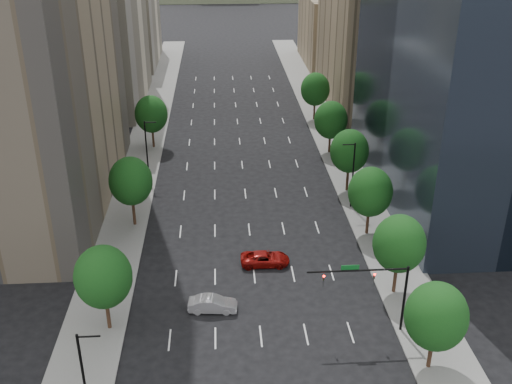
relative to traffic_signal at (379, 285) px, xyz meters
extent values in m
cube|color=slate|center=(-26.03, 30.00, -5.10)|extent=(6.00, 200.00, 0.15)
cube|color=slate|center=(4.97, 30.00, -5.10)|extent=(6.00, 200.00, 0.15)
cube|color=beige|center=(-35.53, 73.00, 12.33)|extent=(14.00, 30.00, 35.00)
cube|color=beige|center=(-35.53, 106.00, 3.83)|extent=(14.00, 26.00, 18.00)
cube|color=#8C7759|center=(14.47, 70.00, 9.83)|extent=(14.00, 30.00, 30.00)
cube|color=#8C7759|center=(14.47, 103.00, 2.83)|extent=(14.00, 26.00, 16.00)
cylinder|color=#382316|center=(3.47, -5.00, -3.30)|extent=(0.36, 0.36, 3.75)
ellipsoid|color=#0F3813|center=(3.47, -5.00, 0.23)|extent=(5.20, 5.20, 5.98)
cylinder|color=#382316|center=(3.47, 6.00, -3.17)|extent=(0.36, 0.36, 4.00)
ellipsoid|color=#0F3813|center=(3.47, 6.00, 0.59)|extent=(5.20, 5.20, 5.98)
cylinder|color=#382316|center=(3.47, 18.00, -3.22)|extent=(0.36, 0.36, 3.90)
ellipsoid|color=#0F3813|center=(3.47, 18.00, 0.44)|extent=(5.20, 5.20, 5.98)
cylinder|color=#382316|center=(3.47, 30.00, -3.12)|extent=(0.36, 0.36, 4.10)
ellipsoid|color=#0F3813|center=(3.47, 30.00, 0.73)|extent=(5.20, 5.20, 5.98)
cylinder|color=#382316|center=(3.47, 44.00, -3.27)|extent=(0.36, 0.36, 3.80)
ellipsoid|color=#0F3813|center=(3.47, 44.00, 0.30)|extent=(5.20, 5.20, 5.98)
cylinder|color=#382316|center=(3.47, 60.00, -3.17)|extent=(0.36, 0.36, 4.00)
ellipsoid|color=#0F3813|center=(3.47, 60.00, 0.59)|extent=(5.20, 5.20, 5.98)
cylinder|color=#382316|center=(-24.53, 2.00, -3.17)|extent=(0.36, 0.36, 4.00)
ellipsoid|color=#0F3813|center=(-24.53, 2.00, 0.59)|extent=(5.20, 5.20, 5.98)
cylinder|color=#382316|center=(-24.53, 22.00, -3.10)|extent=(0.36, 0.36, 4.15)
ellipsoid|color=#0F3813|center=(-24.53, 22.00, 0.80)|extent=(5.20, 5.20, 5.98)
cylinder|color=#382316|center=(-24.53, 48.00, -3.20)|extent=(0.36, 0.36, 3.95)
ellipsoid|color=#0F3813|center=(-24.53, 48.00, 0.52)|extent=(5.20, 5.20, 5.98)
cylinder|color=black|center=(2.97, 25.00, -0.67)|extent=(0.20, 0.20, 9.00)
cylinder|color=black|center=(2.17, 25.00, 3.63)|extent=(1.60, 0.14, 0.14)
cylinder|color=black|center=(-24.03, -10.00, -0.67)|extent=(0.20, 0.20, 9.00)
cylinder|color=black|center=(-23.23, -10.00, 3.63)|extent=(1.60, 0.14, 0.14)
cylinder|color=black|center=(-24.03, 35.00, -0.67)|extent=(0.20, 0.20, 9.00)
cylinder|color=black|center=(-23.23, 35.00, 3.63)|extent=(1.60, 0.14, 0.14)
cylinder|color=black|center=(2.47, 0.00, -1.67)|extent=(0.24, 0.24, 7.00)
cylinder|color=black|center=(-2.03, 0.00, 1.63)|extent=(9.00, 0.18, 0.18)
imported|color=black|center=(-0.53, 0.00, 1.08)|extent=(0.18, 0.22, 1.10)
imported|color=black|center=(-5.03, 0.00, 1.08)|extent=(0.18, 0.22, 1.10)
sphere|color=#FF0C07|center=(-0.53, -0.18, 1.28)|extent=(0.20, 0.20, 0.20)
sphere|color=#FF0C07|center=(-5.03, -0.18, 1.28)|extent=(0.20, 0.20, 0.20)
cube|color=#0C591E|center=(-2.73, 0.00, 1.98)|extent=(1.60, 0.06, 0.45)
imported|color=#A9A8AE|center=(-14.92, 4.11, -4.39)|extent=(4.85, 2.01, 1.56)
imported|color=maroon|center=(-9.21, 12.07, -4.43)|extent=(5.40, 2.56, 1.49)
camera|label=1|loc=(-13.76, -43.71, 30.72)|focal=42.16mm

